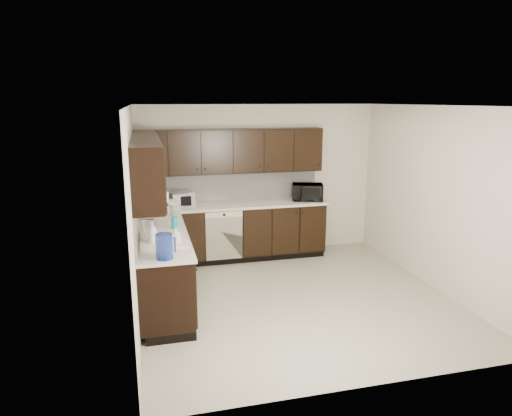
{
  "coord_description": "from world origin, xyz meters",
  "views": [
    {
      "loc": [
        -1.85,
        -5.34,
        2.57
      ],
      "look_at": [
        -0.39,
        0.6,
        1.11
      ],
      "focal_mm": 32.0,
      "sensor_mm": 36.0,
      "label": 1
    }
  ],
  "objects_px": {
    "toaster_oven": "(181,199)",
    "storage_bin": "(161,208)",
    "microwave": "(307,192)",
    "blue_pitcher": "(164,247)",
    "sink": "(164,244)"
  },
  "relations": [
    {
      "from": "toaster_oven",
      "to": "storage_bin",
      "type": "xyz_separation_m",
      "value": [
        -0.32,
        -0.38,
        -0.03
      ]
    },
    {
      "from": "microwave",
      "to": "blue_pitcher",
      "type": "height_order",
      "value": "microwave"
    },
    {
      "from": "storage_bin",
      "to": "sink",
      "type": "bearing_deg",
      "value": -91.56
    },
    {
      "from": "microwave",
      "to": "blue_pitcher",
      "type": "bearing_deg",
      "value": -118.94
    },
    {
      "from": "sink",
      "to": "storage_bin",
      "type": "bearing_deg",
      "value": 88.44
    },
    {
      "from": "toaster_oven",
      "to": "storage_bin",
      "type": "bearing_deg",
      "value": -147.4
    },
    {
      "from": "sink",
      "to": "storage_bin",
      "type": "distance_m",
      "value": 1.33
    },
    {
      "from": "toaster_oven",
      "to": "blue_pitcher",
      "type": "xyz_separation_m",
      "value": [
        -0.37,
        -2.39,
        0.02
      ]
    },
    {
      "from": "blue_pitcher",
      "to": "toaster_oven",
      "type": "bearing_deg",
      "value": 64.62
    },
    {
      "from": "microwave",
      "to": "storage_bin",
      "type": "relative_size",
      "value": 1.18
    },
    {
      "from": "toaster_oven",
      "to": "blue_pitcher",
      "type": "relative_size",
      "value": 1.35
    },
    {
      "from": "microwave",
      "to": "blue_pitcher",
      "type": "relative_size",
      "value": 1.84
    },
    {
      "from": "sink",
      "to": "toaster_oven",
      "type": "bearing_deg",
      "value": 78.19
    },
    {
      "from": "toaster_oven",
      "to": "storage_bin",
      "type": "relative_size",
      "value": 0.87
    },
    {
      "from": "sink",
      "to": "microwave",
      "type": "bearing_deg",
      "value": 34.32
    }
  ]
}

